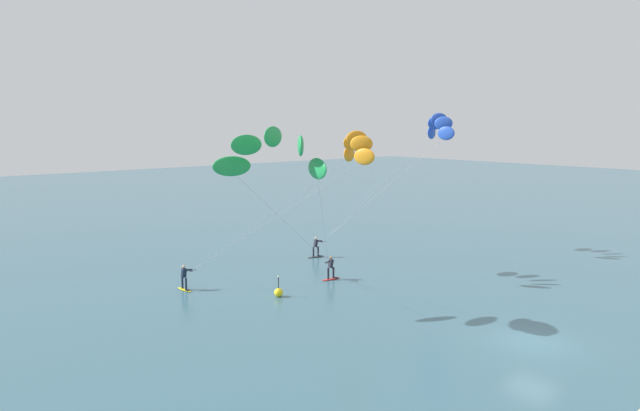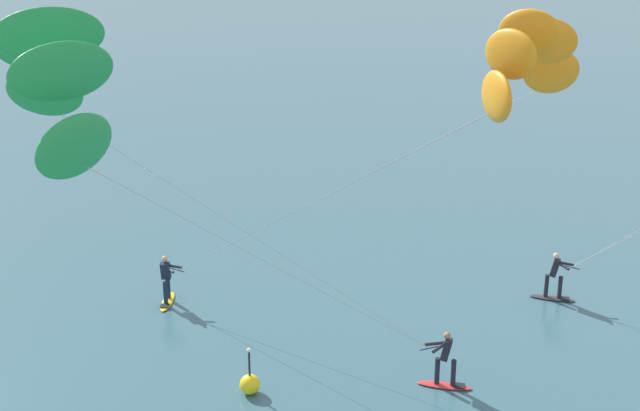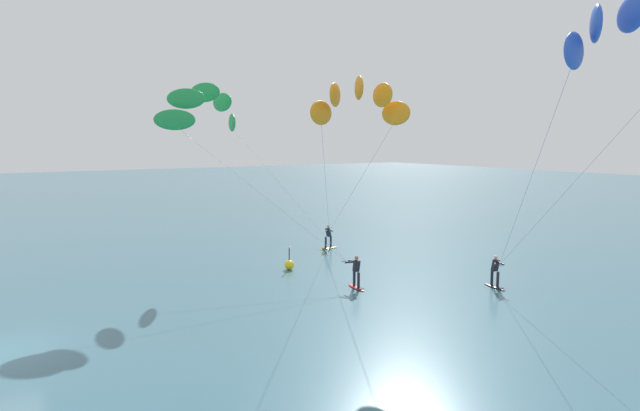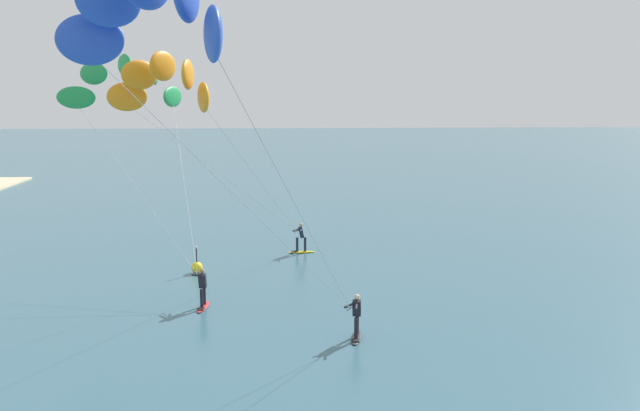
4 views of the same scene
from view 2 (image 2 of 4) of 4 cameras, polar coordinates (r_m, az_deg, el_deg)
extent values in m
ellipsoid|color=red|center=(24.67, 8.16, -11.59)|extent=(1.53, 0.53, 0.08)
cube|color=black|center=(24.62, 9.14, -11.58)|extent=(0.31, 0.32, 0.02)
cylinder|color=black|center=(24.46, 7.69, -10.68)|extent=(0.14, 0.14, 0.78)
cylinder|color=black|center=(24.44, 8.73, -10.77)|extent=(0.14, 0.14, 0.78)
cube|color=black|center=(24.11, 8.29, -9.31)|extent=(0.35, 0.34, 0.63)
sphere|color=#9E7051|center=(23.91, 8.34, -8.43)|extent=(0.20, 0.20, 0.20)
cylinder|color=black|center=(23.79, 7.15, -9.27)|extent=(0.49, 0.30, 0.03)
cylinder|color=black|center=(23.82, 7.87, -9.18)|extent=(0.45, 0.53, 0.15)
cylinder|color=black|center=(23.98, 7.60, -8.95)|extent=(0.61, 0.17, 0.15)
ellipsoid|color=#1E9347|center=(20.90, -17.65, 7.11)|extent=(2.17, 0.88, 1.10)
ellipsoid|color=#1E9347|center=(19.79, -17.70, 9.91)|extent=(2.18, 0.58, 1.10)
ellipsoid|color=#1E9347|center=(18.19, -17.31, 10.63)|extent=(2.04, 1.34, 1.10)
ellipsoid|color=#1E9347|center=(16.72, -16.54, 8.42)|extent=(1.58, 1.90, 1.10)
ellipsoid|color=#1E9347|center=(16.08, -15.73, 3.80)|extent=(0.88, 2.17, 1.10)
cylinder|color=#B2B2B7|center=(21.66, -4.46, -2.02)|extent=(9.02, 2.27, 6.94)
cylinder|color=#B2B2B7|center=(19.49, -2.11, -4.49)|extent=(6.58, 6.59, 6.94)
ellipsoid|color=yellow|center=(29.53, -9.96, -6.21)|extent=(0.47, 1.52, 0.08)
cube|color=black|center=(29.14, -10.13, -6.47)|extent=(0.31, 0.30, 0.02)
cylinder|color=#192338|center=(29.54, -9.92, -5.28)|extent=(0.14, 0.14, 0.78)
cylinder|color=#192338|center=(29.15, -10.10, -5.64)|extent=(0.14, 0.14, 0.78)
cube|color=#192338|center=(29.07, -10.08, -4.22)|extent=(0.32, 0.34, 0.63)
sphere|color=tan|center=(28.90, -10.13, -3.46)|extent=(0.20, 0.20, 0.20)
cylinder|color=black|center=(28.66, -9.30, -4.20)|extent=(0.50, 0.27, 0.03)
cylinder|color=#192338|center=(28.89, -9.56, -3.95)|extent=(0.61, 0.14, 0.15)
cylinder|color=#192338|center=(28.75, -9.85, -4.09)|extent=(0.47, 0.51, 0.15)
ellipsoid|color=orange|center=(19.11, 11.48, 7.02)|extent=(0.78, 1.53, 1.10)
ellipsoid|color=orange|center=(19.55, 12.37, 9.66)|extent=(1.22, 1.35, 1.10)
ellipsoid|color=orange|center=(20.51, 13.57, 10.90)|extent=(1.49, 0.96, 1.10)
ellipsoid|color=orange|center=(21.57, 14.53, 10.38)|extent=(1.52, 0.43, 1.10)
ellipsoid|color=orange|center=(22.30, 14.91, 8.50)|extent=(1.53, 0.78, 1.10)
cylinder|color=#B2B2B7|center=(23.45, -1.03, -0.06)|extent=(9.23, 6.59, 7.09)
cylinder|color=#B2B2B7|center=(24.82, 1.22, 1.06)|extent=(10.78, 3.50, 7.09)
ellipsoid|color=#333338|center=(30.34, 14.96, -5.88)|extent=(1.54, 0.63, 0.08)
cube|color=black|center=(30.32, 15.75, -5.87)|extent=(0.33, 0.34, 0.02)
cylinder|color=black|center=(30.17, 14.62, -5.10)|extent=(0.14, 0.14, 0.78)
cylinder|color=black|center=(30.16, 15.45, -5.18)|extent=(0.14, 0.14, 0.78)
cube|color=black|center=(29.89, 15.15, -3.94)|extent=(0.37, 0.35, 0.63)
sphere|color=beige|center=(29.73, 15.22, -3.19)|extent=(0.20, 0.20, 0.20)
cylinder|color=black|center=(29.65, 16.15, -3.91)|extent=(0.49, 0.31, 0.03)
cylinder|color=black|center=(29.83, 15.75, -3.67)|extent=(0.61, 0.19, 0.15)
cylinder|color=black|center=(29.64, 15.58, -3.81)|extent=(0.43, 0.53, 0.15)
sphere|color=yellow|center=(24.09, -4.61, -11.60)|extent=(0.56, 0.56, 0.56)
cylinder|color=#262628|center=(23.77, -4.65, -10.30)|extent=(0.06, 0.06, 0.70)
sphere|color=#F2F2CC|center=(23.57, -4.68, -9.43)|extent=(0.12, 0.12, 0.12)
camera|label=1|loc=(27.25, -100.50, -7.73)|focal=33.13mm
camera|label=3|loc=(23.40, 78.86, -9.76)|focal=29.87mm
camera|label=4|loc=(37.15, 54.73, 5.75)|focal=37.11mm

